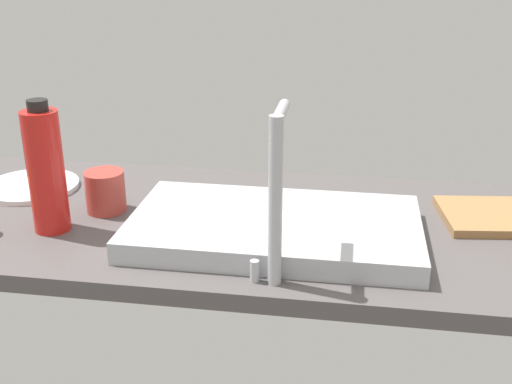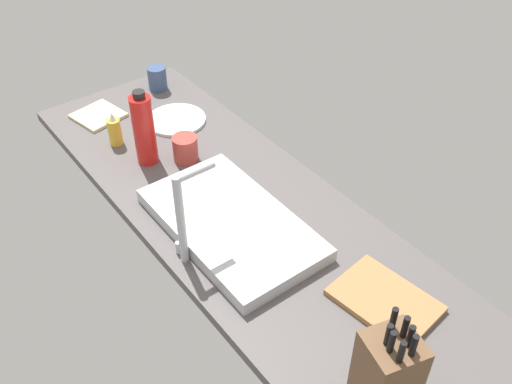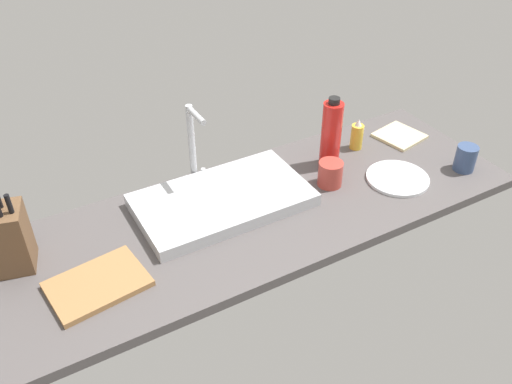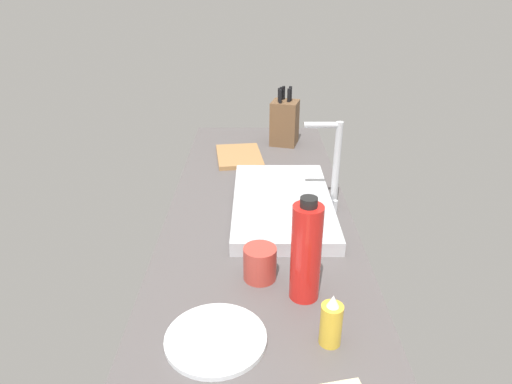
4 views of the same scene
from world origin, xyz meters
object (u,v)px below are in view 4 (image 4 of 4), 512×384
knife_block (285,122)px  dinner_plate (216,339)px  faucet (334,160)px  soap_bottle (331,323)px  sink_basin (282,204)px  ceramic_cup (261,263)px  water_bottle (306,252)px  cutting_board (239,156)px

knife_block → dinner_plate: size_ratio=1.17×
faucet → dinner_plate: (63.16, -34.09, -16.54)cm
faucet → soap_bottle: (63.56, -9.41, -11.71)cm
sink_basin → ceramic_cup: bearing=-11.1°
sink_basin → faucet: size_ratio=1.91×
water_bottle → soap_bottle: bearing=14.5°
faucet → sink_basin: bearing=-82.6°
faucet → cutting_board: size_ratio=1.13×
faucet → dinner_plate: size_ratio=1.34×
faucet → ceramic_cup: bearing=-30.8°
sink_basin → ceramic_cup: 39.00cm
sink_basin → cutting_board: bearing=-161.3°
faucet → water_bottle: 49.78cm
cutting_board → ceramic_cup: ceramic_cup is taller
sink_basin → knife_block: 66.13cm
soap_bottle → water_bottle: water_bottle is taller
sink_basin → water_bottle: (45.57, 3.02, 10.64)cm
faucet → cutting_board: faucet is taller
cutting_board → sink_basin: bearing=18.7°
ceramic_cup → water_bottle: bearing=55.0°
cutting_board → dinner_plate: cutting_board is taller
water_bottle → ceramic_cup: bearing=-125.0°
soap_bottle → ceramic_cup: (-23.22, -14.63, -0.90)cm
sink_basin → ceramic_cup: ceramic_cup is taller
soap_bottle → knife_block: bearing=-178.7°
knife_block → water_bottle: (111.05, -1.31, 2.41)cm
sink_basin → faucet: faucet is taller
sink_basin → cutting_board: 49.91cm
faucet → ceramic_cup: faucet is taller
cutting_board → soap_bottle: size_ratio=2.08×
soap_bottle → dinner_plate: soap_bottle is taller
knife_block → ceramic_cup: bearing=8.2°
cutting_board → ceramic_cup: 85.95cm
ceramic_cup → knife_block: bearing=173.5°
cutting_board → soap_bottle: bearing=12.0°
soap_bottle → water_bottle: (-15.85, -4.10, 7.39)cm
sink_basin → ceramic_cup: (38.20, -7.51, 2.34)cm
cutting_board → ceramic_cup: bearing=5.7°
knife_block → dinner_plate: 128.75cm
soap_bottle → water_bottle: bearing=-165.5°
knife_block → soap_bottle: knife_block is taller
cutting_board → knife_block: bearing=131.9°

